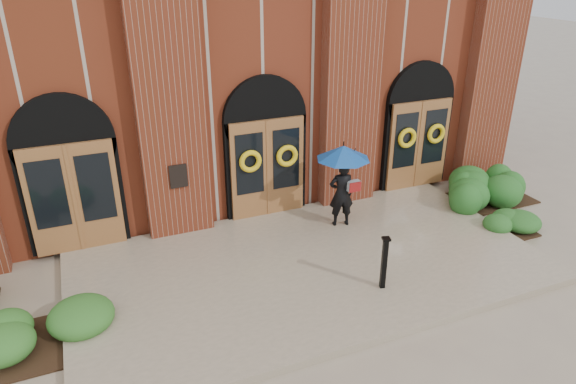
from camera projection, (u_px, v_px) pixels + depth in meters
ground at (313, 272)px, 11.06m from camera, size 90.00×90.00×0.00m
landing at (310, 266)px, 11.15m from camera, size 10.00×5.30×0.15m
church_building at (202, 46)px, 16.94m from camera, size 16.20×12.53×7.00m
man_with_umbrella at (343, 170)px, 12.12m from camera, size 1.52×1.52×2.06m
metal_post at (384, 262)px, 10.06m from camera, size 0.19×0.19×1.13m
hedge_wall_right at (473, 189)px, 13.97m from camera, size 3.21×1.28×0.82m
hedge_front_left at (55, 328)px, 8.97m from camera, size 1.60×1.37×0.56m
hedge_front_right at (502, 222)px, 12.64m from camera, size 1.25×1.07×0.44m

